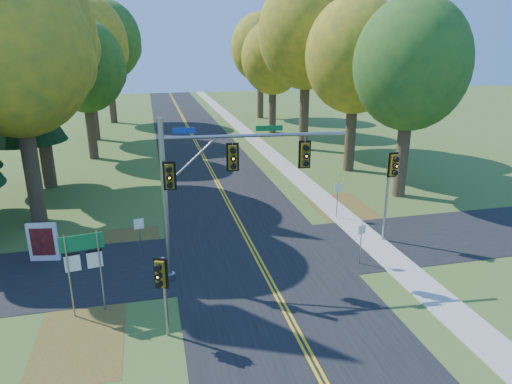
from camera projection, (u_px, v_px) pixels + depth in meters
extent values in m
plane|color=#3F5B20|center=(266.00, 274.00, 20.36)|extent=(160.00, 160.00, 0.00)
cube|color=black|center=(266.00, 274.00, 20.36)|extent=(8.00, 160.00, 0.02)
cube|color=black|center=(256.00, 255.00, 22.21)|extent=(60.00, 6.00, 0.02)
cube|color=gold|center=(264.00, 274.00, 20.33)|extent=(0.10, 160.00, 0.01)
cube|color=gold|center=(268.00, 274.00, 20.38)|extent=(0.10, 160.00, 0.01)
cube|color=#9E998E|center=(392.00, 259.00, 21.71)|extent=(1.60, 160.00, 0.06)
cube|color=brown|center=(119.00, 251.00, 22.64)|extent=(4.00, 6.00, 0.00)
cube|color=brown|center=(351.00, 215.00, 27.40)|extent=(3.50, 8.00, 0.00)
cube|color=brown|center=(80.00, 338.00, 15.95)|extent=(3.00, 5.00, 0.00)
cylinder|color=#38281C|center=(31.00, 164.00, 25.47)|extent=(0.86, 0.86, 6.75)
ellipsoid|color=gold|center=(13.00, 49.00, 23.55)|extent=(8.00, 8.00, 9.20)
sphere|color=gold|center=(52.00, 64.00, 25.25)|extent=(4.80, 4.80, 4.80)
cylinder|color=#38281C|center=(402.00, 152.00, 29.97)|extent=(0.83, 0.83, 6.08)
ellipsoid|color=#406A21|center=(411.00, 64.00, 28.24)|extent=(7.20, 7.20, 8.28)
sphere|color=#406A21|center=(421.00, 75.00, 29.78)|extent=(4.32, 4.32, 4.32)
sphere|color=#406A21|center=(400.00, 52.00, 27.08)|extent=(3.96, 3.96, 3.96)
cylinder|color=#38281C|center=(44.00, 136.00, 31.62)|extent=(0.89, 0.89, 7.42)
ellipsoid|color=gold|center=(29.00, 33.00, 29.52)|extent=(8.60, 8.60, 9.89)
sphere|color=gold|center=(62.00, 47.00, 31.36)|extent=(5.16, 5.16, 5.16)
cylinder|color=#38281C|center=(351.00, 132.00, 36.10)|extent=(0.84, 0.84, 6.30)
ellipsoid|color=gold|center=(356.00, 55.00, 34.29)|extent=(7.60, 7.60, 8.74)
sphere|color=gold|center=(367.00, 65.00, 35.91)|extent=(4.56, 4.56, 4.56)
sphere|color=gold|center=(344.00, 45.00, 33.06)|extent=(4.18, 4.18, 4.18)
cylinder|color=#38281C|center=(91.00, 127.00, 39.96)|extent=(0.81, 0.81, 5.62)
ellipsoid|color=#406A21|center=(84.00, 66.00, 38.34)|extent=(6.80, 6.80, 7.82)
sphere|color=#406A21|center=(103.00, 73.00, 39.79)|extent=(4.08, 4.08, 4.08)
sphere|color=#406A21|center=(67.00, 58.00, 37.24)|extent=(3.74, 3.74, 3.74)
cylinder|color=#38281C|center=(304.00, 110.00, 43.14)|extent=(0.90, 0.90, 7.65)
ellipsoid|color=gold|center=(307.00, 32.00, 40.99)|extent=(8.80, 8.80, 10.12)
sphere|color=gold|center=(319.00, 43.00, 42.87)|extent=(5.28, 5.28, 5.28)
sphere|color=gold|center=(294.00, 21.00, 39.56)|extent=(4.84, 4.84, 4.84)
cylinder|color=#38281C|center=(93.00, 107.00, 47.66)|extent=(0.87, 0.87, 6.98)
ellipsoid|color=gold|center=(86.00, 43.00, 45.68)|extent=(8.20, 8.20, 9.43)
sphere|color=gold|center=(105.00, 51.00, 47.43)|extent=(4.92, 4.92, 4.92)
sphere|color=gold|center=(68.00, 34.00, 44.36)|extent=(4.51, 4.51, 4.51)
cylinder|color=#38281C|center=(272.00, 107.00, 51.80)|extent=(0.82, 0.82, 5.85)
ellipsoid|color=gold|center=(273.00, 58.00, 50.12)|extent=(7.00, 7.00, 8.05)
sphere|color=gold|center=(282.00, 64.00, 51.62)|extent=(4.20, 4.20, 4.20)
sphere|color=gold|center=(264.00, 51.00, 48.99)|extent=(3.85, 3.85, 3.85)
cylinder|color=#38281C|center=(111.00, 94.00, 57.97)|extent=(0.88, 0.88, 7.20)
ellipsoid|color=#406A21|center=(106.00, 40.00, 55.93)|extent=(8.40, 8.40, 9.66)
sphere|color=#406A21|center=(121.00, 47.00, 57.73)|extent=(5.04, 5.04, 5.04)
sphere|color=#406A21|center=(92.00, 33.00, 54.58)|extent=(4.62, 4.62, 4.62)
cylinder|color=#38281C|center=(260.00, 94.00, 61.85)|extent=(0.85, 0.85, 6.53)
ellipsoid|color=gold|center=(260.00, 48.00, 59.98)|extent=(7.80, 7.80, 8.97)
sphere|color=gold|center=(270.00, 53.00, 61.65)|extent=(4.68, 4.68, 4.68)
sphere|color=gold|center=(252.00, 41.00, 58.72)|extent=(4.29, 4.29, 4.29)
cylinder|color=#38281C|center=(29.00, 165.00, 31.79)|extent=(0.50, 0.50, 3.42)
cone|color=black|center=(18.00, 101.00, 30.41)|extent=(5.60, 5.60, 5.45)
cone|color=black|center=(9.00, 40.00, 29.20)|extent=(4.57, 4.57, 5.45)
cylinder|color=gray|center=(165.00, 203.00, 18.83)|extent=(0.22, 0.22, 7.07)
cylinder|color=gray|center=(170.00, 276.00, 19.89)|extent=(0.44, 0.44, 0.30)
cylinder|color=gray|center=(256.00, 135.00, 18.52)|extent=(7.56, 0.76, 0.14)
cylinder|color=gray|center=(190.00, 162.00, 18.46)|extent=(2.28, 0.28, 2.09)
cylinder|color=gray|center=(232.00, 141.00, 18.44)|extent=(0.04, 0.04, 0.36)
cube|color=#72590C|center=(233.00, 157.00, 18.66)|extent=(0.37, 0.33, 1.01)
cube|color=black|center=(233.00, 157.00, 18.66)|extent=(0.53, 0.07, 1.19)
sphere|color=orange|center=(233.00, 158.00, 18.44)|extent=(0.18, 0.18, 0.18)
cylinder|color=black|center=(233.00, 151.00, 18.34)|extent=(0.25, 0.18, 0.24)
cylinder|color=black|center=(233.00, 158.00, 18.44)|extent=(0.25, 0.18, 0.24)
cylinder|color=black|center=(233.00, 166.00, 18.54)|extent=(0.25, 0.18, 0.24)
cylinder|color=gray|center=(305.00, 138.00, 18.87)|extent=(0.04, 0.04, 0.36)
cube|color=#72590C|center=(305.00, 155.00, 19.09)|extent=(0.37, 0.33, 1.01)
cube|color=black|center=(305.00, 155.00, 19.09)|extent=(0.53, 0.07, 1.19)
sphere|color=orange|center=(306.00, 156.00, 18.87)|extent=(0.18, 0.18, 0.18)
cylinder|color=black|center=(306.00, 148.00, 18.77)|extent=(0.25, 0.18, 0.24)
cylinder|color=black|center=(306.00, 156.00, 18.87)|extent=(0.25, 0.18, 0.24)
cylinder|color=black|center=(306.00, 163.00, 18.97)|extent=(0.25, 0.18, 0.24)
cube|color=#72590C|center=(170.00, 176.00, 18.35)|extent=(0.37, 0.33, 1.01)
cube|color=black|center=(170.00, 176.00, 18.35)|extent=(0.53, 0.07, 1.19)
sphere|color=orange|center=(169.00, 178.00, 18.13)|extent=(0.18, 0.18, 0.18)
cylinder|color=black|center=(169.00, 170.00, 18.03)|extent=(0.25, 0.18, 0.24)
cylinder|color=black|center=(169.00, 178.00, 18.13)|extent=(0.25, 0.18, 0.24)
cylinder|color=black|center=(170.00, 185.00, 18.23)|extent=(0.25, 0.18, 0.24)
cube|color=navy|center=(184.00, 131.00, 18.02)|extent=(0.91, 0.11, 0.22)
cube|color=#0C5926|center=(269.00, 128.00, 18.51)|extent=(1.11, 0.13, 0.22)
cylinder|color=#96989E|center=(386.00, 198.00, 23.16)|extent=(0.13, 0.13, 4.67)
cube|color=#72590C|center=(393.00, 165.00, 22.39)|extent=(0.40, 0.36, 1.06)
cube|color=black|center=(393.00, 165.00, 22.39)|extent=(0.55, 0.10, 1.25)
sphere|color=orange|center=(396.00, 166.00, 22.17)|extent=(0.19, 0.19, 0.19)
cylinder|color=black|center=(396.00, 159.00, 22.06)|extent=(0.27, 0.20, 0.25)
cylinder|color=black|center=(396.00, 166.00, 22.17)|extent=(0.27, 0.20, 0.25)
cylinder|color=black|center=(395.00, 173.00, 22.27)|extent=(0.27, 0.20, 0.25)
cylinder|color=#92949A|center=(165.00, 297.00, 15.67)|extent=(0.11, 0.11, 3.03)
cube|color=#72590C|center=(161.00, 273.00, 15.16)|extent=(0.41, 0.39, 0.95)
cube|color=black|center=(161.00, 273.00, 15.16)|extent=(0.46, 0.23, 1.12)
sphere|color=orange|center=(158.00, 276.00, 14.95)|extent=(0.17, 0.17, 0.17)
cylinder|color=black|center=(158.00, 268.00, 14.86)|extent=(0.27, 0.23, 0.23)
cylinder|color=black|center=(158.00, 276.00, 14.95)|extent=(0.27, 0.23, 0.23)
cylinder|color=black|center=(159.00, 285.00, 15.05)|extent=(0.27, 0.23, 0.23)
cylinder|color=gray|center=(69.00, 277.00, 16.73)|extent=(0.07, 0.07, 3.32)
cylinder|color=gray|center=(101.00, 271.00, 17.15)|extent=(0.07, 0.07, 3.32)
cube|color=#0E6231|center=(81.00, 243.00, 16.57)|extent=(1.54, 0.31, 0.61)
cube|color=silver|center=(81.00, 243.00, 16.57)|extent=(1.31, 0.23, 0.09)
cube|color=silver|center=(73.00, 264.00, 16.67)|extent=(0.55, 0.14, 0.61)
cube|color=black|center=(71.00, 255.00, 16.56)|extent=(0.55, 0.10, 0.11)
cube|color=silver|center=(95.00, 260.00, 16.96)|extent=(0.55, 0.14, 0.61)
cube|color=black|center=(94.00, 251.00, 16.84)|extent=(0.55, 0.10, 0.11)
cube|color=silver|center=(43.00, 242.00, 21.39)|extent=(1.38, 0.41, 1.89)
cube|color=maroon|center=(42.00, 242.00, 21.28)|extent=(1.04, 0.20, 1.36)
cube|color=silver|center=(34.00, 258.00, 21.60)|extent=(0.10, 0.10, 0.31)
cube|color=silver|center=(57.00, 257.00, 21.67)|extent=(0.10, 0.10, 0.31)
cylinder|color=gray|center=(337.00, 201.00, 26.49)|extent=(0.05, 0.05, 2.23)
cube|color=silver|center=(338.00, 187.00, 26.22)|extent=(0.43, 0.03, 0.46)
cylinder|color=gray|center=(361.00, 244.00, 21.03)|extent=(0.05, 0.05, 2.01)
cube|color=silver|center=(362.00, 230.00, 20.79)|extent=(0.38, 0.08, 0.41)
cylinder|color=gray|center=(140.00, 241.00, 20.99)|extent=(0.05, 0.05, 2.34)
cube|color=white|center=(139.00, 224.00, 20.70)|extent=(0.44, 0.14, 0.48)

